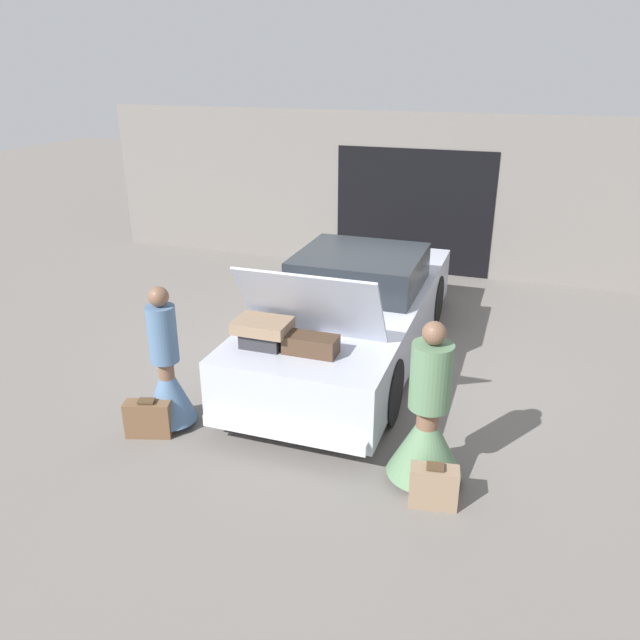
% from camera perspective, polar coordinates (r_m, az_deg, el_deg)
% --- Properties ---
extents(ground_plane, '(40.00, 40.00, 0.00)m').
position_cam_1_polar(ground_plane, '(8.24, 2.95, -3.27)').
color(ground_plane, slate).
extents(garage_wall_back, '(12.00, 0.14, 2.80)m').
position_cam_1_polar(garage_wall_back, '(11.41, 8.63, 11.24)').
color(garage_wall_back, slate).
rests_on(garage_wall_back, ground_plane).
extents(car, '(1.80, 4.84, 1.71)m').
position_cam_1_polar(car, '(8.00, 3.03, 0.69)').
color(car, '#B2B7C6').
rests_on(car, ground_plane).
extents(person_left, '(0.56, 0.56, 1.56)m').
position_cam_1_polar(person_left, '(6.67, -13.80, -5.17)').
color(person_left, brown).
rests_on(person_left, ground_plane).
extents(person_right, '(0.70, 0.70, 1.58)m').
position_cam_1_polar(person_right, '(5.75, 9.76, -9.64)').
color(person_right, brown).
rests_on(person_right, ground_plane).
extents(suitcase_beside_left_person, '(0.50, 0.31, 0.42)m').
position_cam_1_polar(suitcase_beside_left_person, '(6.72, -15.41, -8.69)').
color(suitcase_beside_left_person, brown).
rests_on(suitcase_beside_left_person, ground_plane).
extents(suitcase_beside_right_person, '(0.44, 0.25, 0.41)m').
position_cam_1_polar(suitcase_beside_right_person, '(5.66, 10.35, -14.73)').
color(suitcase_beside_right_person, '#8C7259').
rests_on(suitcase_beside_right_person, ground_plane).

